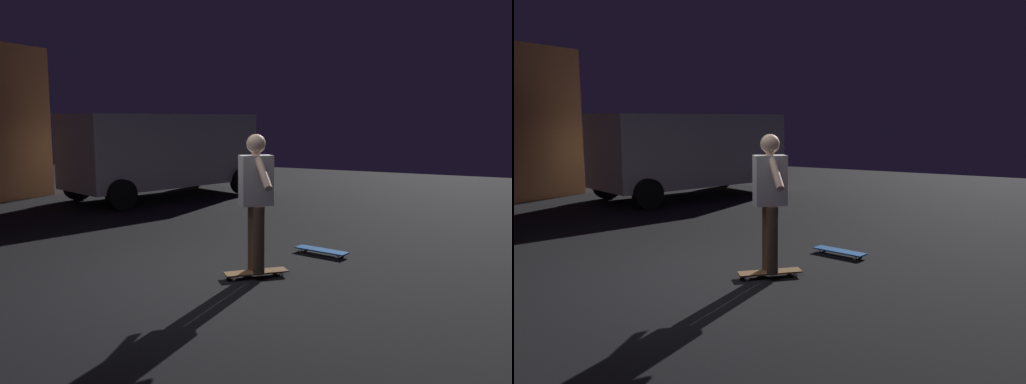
# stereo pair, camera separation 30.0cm
# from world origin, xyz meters

# --- Properties ---
(ground_plane) EXTENTS (28.00, 28.00, 0.00)m
(ground_plane) POSITION_xyz_m (0.00, 0.00, 0.00)
(ground_plane) COLOR black
(parked_van) EXTENTS (4.96, 3.38, 2.03)m
(parked_van) POSITION_xyz_m (5.48, 4.35, 1.16)
(parked_van) COLOR silver
(parked_van) RESTS_ON ground_plane
(skateboard_ridden) EXTENTS (0.69, 0.70, 0.07)m
(skateboard_ridden) POSITION_xyz_m (0.61, -0.71, 0.06)
(skateboard_ridden) COLOR olive
(skateboard_ridden) RESTS_ON ground_plane
(skateboard_spare) EXTENTS (0.33, 0.80, 0.07)m
(skateboard_spare) POSITION_xyz_m (1.99, -1.06, 0.06)
(skateboard_spare) COLOR #1959B2
(skateboard_spare) RESTS_ON ground_plane
(skater) EXTENTS (0.76, 0.75, 1.67)m
(skater) POSITION_xyz_m (0.61, -0.71, 1.04)
(skater) COLOR brown
(skater) RESTS_ON skateboard_ridden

